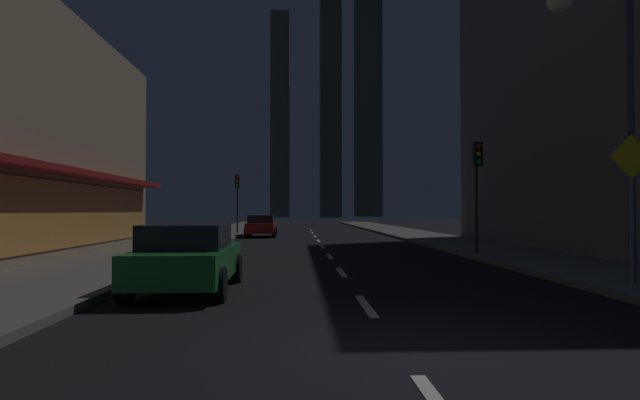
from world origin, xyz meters
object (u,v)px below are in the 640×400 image
Objects in this scene: pedestrian_crossing_sign at (631,197)px; car_parked_near at (188,257)px; car_parked_far at (261,226)px; fire_hydrant_far_left at (214,234)px; traffic_light_near_right at (477,172)px; street_lamp_right at (594,62)px; traffic_light_far_left at (237,190)px.

car_parked_near is at bearing 174.09° from pedestrian_crossing_sign.
car_parked_far is 1.34× the size of pedestrian_crossing_sign.
fire_hydrant_far_left is 15.70m from traffic_light_near_right.
fire_hydrant_far_left is at bearing 121.46° from street_lamp_right.
car_parked_far is at bearing -55.61° from traffic_light_far_left.
traffic_light_near_right is 1.00× the size of traffic_light_far_left.
traffic_light_near_right is (9.10, 7.94, 2.45)m from car_parked_near.
fire_hydrant_far_left is at bearing -92.85° from traffic_light_far_left.
pedestrian_crossing_sign is (0.22, -0.91, -3.05)m from street_lamp_right.
pedestrian_crossing_sign reaches higher than car_parked_near.
traffic_light_near_right reaches higher than pedestrian_crossing_sign.
traffic_light_near_right is at bearing -59.91° from car_parked_far.
traffic_light_near_right is at bearing 90.64° from pedestrian_crossing_sign.
car_parked_far is 4.16m from traffic_light_far_left.
car_parked_near is 1.01× the size of traffic_light_near_right.
street_lamp_right reaches higher than pedestrian_crossing_sign.
traffic_light_far_left is at bearing 94.11° from car_parked_near.
car_parked_near is 1.00× the size of car_parked_far.
pedestrian_crossing_sign reaches higher than fire_hydrant_far_left.
car_parked_far reaches higher than fire_hydrant_far_left.
street_lamp_right reaches higher than traffic_light_near_right.
car_parked_far is 0.64× the size of street_lamp_right.
fire_hydrant_far_left is 8.49m from traffic_light_far_left.
fire_hydrant_far_left is 0.10× the size of street_lamp_right.
traffic_light_near_right reaches higher than car_parked_far.
car_parked_far is 1.01× the size of traffic_light_near_right.
street_lamp_right is at bearing -90.86° from traffic_light_near_right.
traffic_light_far_left is at bearing 112.07° from pedestrian_crossing_sign.
traffic_light_near_right reaches higher than car_parked_near.
pedestrian_crossing_sign is (11.10, -27.37, -1.18)m from traffic_light_far_left.
car_parked_near is 0.64× the size of street_lamp_right.
car_parked_far is 1.01× the size of traffic_light_far_left.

